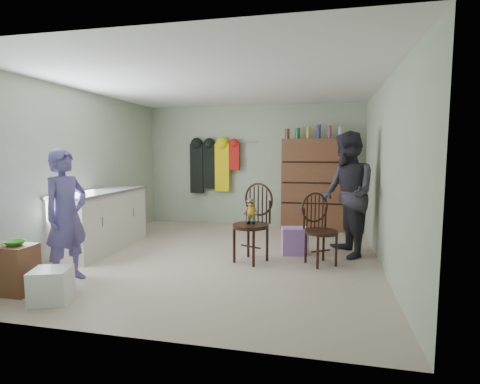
% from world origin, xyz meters
% --- Properties ---
extents(ground_plane, '(5.00, 5.00, 0.00)m').
position_xyz_m(ground_plane, '(0.00, 0.00, 0.00)').
color(ground_plane, beige).
rests_on(ground_plane, ground).
extents(room_walls, '(5.00, 5.00, 5.00)m').
position_xyz_m(room_walls, '(0.00, 0.53, 1.58)').
color(room_walls, '#ABB89A').
rests_on(room_walls, ground).
extents(counter, '(0.64, 1.86, 0.94)m').
position_xyz_m(counter, '(-1.95, 0.00, 0.47)').
color(counter, silver).
rests_on(counter, ground).
extents(stool, '(0.38, 0.32, 0.54)m').
position_xyz_m(stool, '(-1.79, -1.87, 0.27)').
color(stool, brown).
rests_on(stool, ground).
extents(bowl, '(0.21, 0.21, 0.05)m').
position_xyz_m(bowl, '(-1.79, -1.87, 0.56)').
color(bowl, green).
rests_on(bowl, stool).
extents(plastic_tub, '(0.46, 0.45, 0.35)m').
position_xyz_m(plastic_tub, '(-1.26, -1.99, 0.17)').
color(plastic_tub, white).
rests_on(plastic_tub, ground).
extents(chair_front, '(0.65, 0.65, 1.11)m').
position_xyz_m(chair_front, '(0.51, -0.10, 0.61)').
color(chair_front, black).
rests_on(chair_front, ground).
extents(chair_far, '(0.61, 0.61, 0.98)m').
position_xyz_m(chair_far, '(1.42, -0.03, 0.53)').
color(chair_far, black).
rests_on(chair_far, ground).
extents(striped_bag, '(0.44, 0.37, 0.40)m').
position_xyz_m(striped_bag, '(1.05, 0.41, 0.20)').
color(striped_bag, '#E572CB').
rests_on(striped_bag, ground).
extents(person_left, '(0.50, 0.65, 1.58)m').
position_xyz_m(person_left, '(-1.50, -1.39, 0.79)').
color(person_left, '#574F91').
rests_on(person_left, ground).
extents(person_right, '(0.93, 1.06, 1.85)m').
position_xyz_m(person_right, '(1.80, 0.47, 0.92)').
color(person_right, '#2D2B33').
rests_on(person_right, ground).
extents(dresser, '(1.20, 0.39, 2.07)m').
position_xyz_m(dresser, '(1.25, 2.30, 0.91)').
color(dresser, brown).
rests_on(dresser, ground).
extents(coat_rack, '(1.42, 0.12, 1.09)m').
position_xyz_m(coat_rack, '(-0.83, 2.38, 1.25)').
color(coat_rack, '#99999E').
rests_on(coat_rack, ground).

